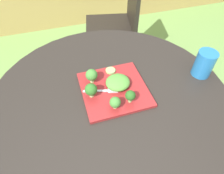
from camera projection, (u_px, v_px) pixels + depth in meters
The scene contains 12 objects.
ground_plane at pixel (111, 162), 1.42m from camera, with size 12.00×12.00×0.00m, color #70994C.
patio_table at pixel (110, 122), 1.03m from camera, with size 1.07×1.07×0.74m.
patio_chair at pixel (120, 17), 1.76m from camera, with size 0.52×0.52×0.90m.
salad_plate at pixel (114, 89), 0.89m from camera, with size 0.29×0.29×0.01m, color maroon.
drinking_glass at pixel (204, 65), 0.92m from camera, with size 0.09×0.09×0.13m.
fork at pixel (104, 91), 0.87m from camera, with size 0.15×0.06×0.00m.
lettuce_mound at pixel (118, 82), 0.88m from camera, with size 0.11×0.10×0.04m, color #519338.
broccoli_floret_0 at pixel (130, 96), 0.80m from camera, with size 0.04×0.04×0.06m.
broccoli_floret_1 at pixel (115, 102), 0.79m from camera, with size 0.05×0.05×0.06m.
broccoli_floret_2 at pixel (91, 90), 0.82m from camera, with size 0.05×0.05×0.07m.
broccoli_floret_3 at pixel (92, 75), 0.88m from camera, with size 0.05×0.05×0.07m.
cucumber_slice_0 at pixel (111, 71), 0.95m from camera, with size 0.05×0.05×0.01m, color #8EB766.
Camera 1 is at (-0.16, -0.54, 1.41)m, focal length 31.67 mm.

